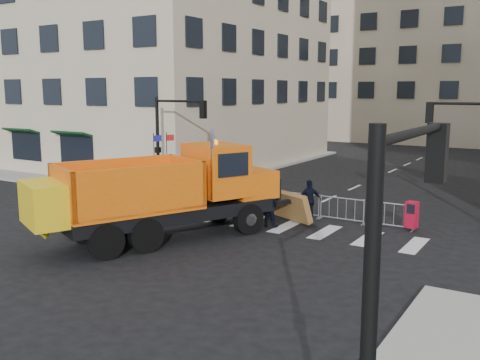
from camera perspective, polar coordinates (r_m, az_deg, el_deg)
The scene contains 12 objects.
ground at distance 18.82m, azimuth -4.70°, elevation -8.25°, with size 120.00×120.00×0.00m, color black.
sidewalk_back at distance 25.89m, azimuth 6.52°, elevation -3.17°, with size 64.00×5.00×0.15m, color gray.
building_left at distance 46.66m, azimuth -10.47°, elevation 18.32°, with size 24.00×22.00×26.00m, color #C1B693.
building_far at distance 67.55m, azimuth 23.16°, elevation 14.09°, with size 30.00×18.00×24.00m, color tan.
traffic_light_left at distance 28.94m, azimuth -8.76°, elevation 3.39°, with size 0.18×0.18×5.40m, color black.
crowd_barriers at distance 25.33m, azimuth 4.14°, elevation -2.32°, with size 12.60×0.60×1.10m, color #9EA0A5, non-canonical shape.
plow_truck at distance 20.75m, azimuth -8.35°, elevation -1.16°, with size 7.33×11.38×4.33m.
cop_a at distance 24.90m, azimuth 2.85°, elevation -1.81°, with size 0.62×0.41×1.70m, color black.
cop_b at distance 22.72m, azimuth 3.15°, elevation -2.87°, with size 0.84×0.65×1.72m, color black.
cop_c at distance 23.93m, azimuth 7.42°, elevation -2.17°, with size 1.07×0.45×1.83m, color black.
worker at distance 27.10m, azimuth -5.63°, elevation -0.57°, with size 1.11×0.64×1.72m, color #C0CF18.
newspaper_box at distance 23.10m, azimuth 17.85°, elevation -3.53°, with size 0.45×0.40×1.10m, color #A70C26.
Camera 1 is at (10.68, -14.40, 5.73)m, focal length 40.00 mm.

